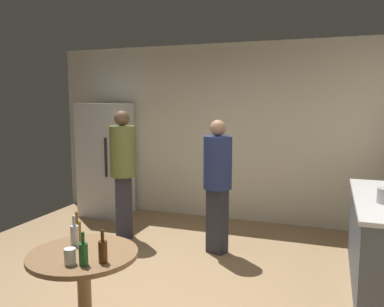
# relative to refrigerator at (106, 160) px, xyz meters

# --- Properties ---
(ground_plane) EXTENTS (5.20, 5.20, 0.10)m
(ground_plane) POSITION_rel_refrigerator_xyz_m (1.69, -2.20, -0.95)
(ground_plane) COLOR #9E7C56
(wall_back) EXTENTS (5.32, 0.06, 2.70)m
(wall_back) POSITION_rel_refrigerator_xyz_m (1.69, 0.43, 0.45)
(wall_back) COLOR silver
(wall_back) RESTS_ON ground_plane
(refrigerator) EXTENTS (0.70, 0.68, 1.80)m
(refrigerator) POSITION_rel_refrigerator_xyz_m (0.00, 0.00, 0.00)
(refrigerator) COLOR silver
(refrigerator) RESTS_ON ground_plane
(foreground_table) EXTENTS (0.80, 0.80, 0.73)m
(foreground_table) POSITION_rel_refrigerator_xyz_m (1.74, -3.12, -0.27)
(foreground_table) COLOR olive
(foreground_table) RESTS_ON ground_plane
(beer_bottle_amber) EXTENTS (0.06, 0.06, 0.23)m
(beer_bottle_amber) POSITION_rel_refrigerator_xyz_m (1.55, -2.91, -0.08)
(beer_bottle_amber) COLOR #8C5919
(beer_bottle_amber) RESTS_ON foreground_table
(beer_bottle_brown) EXTENTS (0.06, 0.06, 0.23)m
(beer_bottle_brown) POSITION_rel_refrigerator_xyz_m (1.98, -3.22, -0.08)
(beer_bottle_brown) COLOR #593314
(beer_bottle_brown) RESTS_ON foreground_table
(beer_bottle_green) EXTENTS (0.06, 0.06, 0.23)m
(beer_bottle_green) POSITION_rel_refrigerator_xyz_m (1.88, -3.30, -0.08)
(beer_bottle_green) COLOR #26662D
(beer_bottle_green) RESTS_ON foreground_table
(beer_bottle_clear) EXTENTS (0.06, 0.06, 0.23)m
(beer_bottle_clear) POSITION_rel_refrigerator_xyz_m (1.59, -3.00, -0.08)
(beer_bottle_clear) COLOR silver
(beer_bottle_clear) RESTS_ON foreground_table
(plastic_cup_white) EXTENTS (0.08, 0.08, 0.11)m
(plastic_cup_white) POSITION_rel_refrigerator_xyz_m (1.78, -3.32, -0.11)
(plastic_cup_white) COLOR white
(plastic_cup_white) RESTS_ON foreground_table
(person_in_navy_shirt) EXTENTS (0.43, 0.43, 1.62)m
(person_in_navy_shirt) POSITION_rel_refrigerator_xyz_m (2.16, -1.00, 0.04)
(person_in_navy_shirt) COLOR #2D2D38
(person_in_navy_shirt) RESTS_ON ground_plane
(person_in_olive_shirt) EXTENTS (0.46, 0.46, 1.71)m
(person_in_olive_shirt) POSITION_rel_refrigerator_xyz_m (0.83, -0.91, 0.11)
(person_in_olive_shirt) COLOR #2D2D38
(person_in_olive_shirt) RESTS_ON ground_plane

